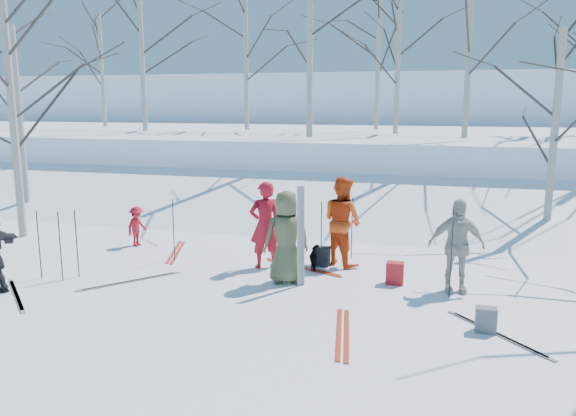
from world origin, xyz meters
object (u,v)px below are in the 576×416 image
(skier_cream_east, at_px, (456,246))
(backpack_dark, at_px, (321,256))
(skier_redor_behind, at_px, (342,221))
(skier_olive_center, at_px, (286,237))
(skier_red_north, at_px, (265,225))
(backpack_grey, at_px, (486,320))
(skier_red_seated, at_px, (137,226))
(dog, at_px, (316,258))
(backpack_red, at_px, (395,273))

(skier_cream_east, height_order, backpack_dark, skier_cream_east)
(skier_redor_behind, bearing_deg, skier_olive_center, 97.29)
(skier_red_north, height_order, backpack_grey, skier_red_north)
(skier_red_seated, distance_m, skier_cream_east, 7.33)
(skier_red_north, distance_m, skier_cream_east, 3.78)
(skier_olive_center, bearing_deg, skier_red_north, -73.54)
(dog, height_order, backpack_red, dog)
(skier_red_north, relative_size, backpack_dark, 4.48)
(skier_cream_east, bearing_deg, backpack_red, 163.07)
(skier_cream_east, bearing_deg, skier_olive_center, 175.78)
(skier_redor_behind, relative_size, dog, 3.33)
(skier_olive_center, distance_m, backpack_red, 2.14)
(skier_red_north, distance_m, skier_redor_behind, 1.61)
(dog, relative_size, backpack_dark, 1.40)
(backpack_dark, bearing_deg, skier_olive_center, -108.26)
(dog, bearing_deg, skier_red_seated, -26.44)
(backpack_grey, bearing_deg, skier_red_seated, 157.62)
(skier_red_seated, height_order, backpack_red, skier_red_seated)
(backpack_grey, bearing_deg, skier_redor_behind, 132.68)
(backpack_dark, bearing_deg, skier_redor_behind, 27.14)
(skier_cream_east, xyz_separation_m, backpack_grey, (0.43, -1.77, -0.66))
(skier_olive_center, xyz_separation_m, skier_red_seated, (-4.13, 1.67, -0.40))
(skier_red_seated, bearing_deg, backpack_dark, -87.08)
(skier_olive_center, distance_m, skier_red_seated, 4.47)
(skier_olive_center, distance_m, backpack_dark, 1.47)
(skier_red_north, relative_size, dog, 3.21)
(skier_cream_east, relative_size, backpack_dark, 4.24)
(dog, xyz_separation_m, backpack_dark, (0.05, 0.30, -0.04))
(skier_olive_center, height_order, dog, skier_olive_center)
(skier_olive_center, relative_size, dog, 3.14)
(skier_cream_east, distance_m, dog, 2.84)
(skier_red_north, relative_size, skier_cream_east, 1.06)
(skier_red_north, height_order, backpack_dark, skier_red_north)
(backpack_dark, bearing_deg, backpack_grey, -41.35)
(backpack_red, height_order, backpack_grey, backpack_red)
(skier_redor_behind, xyz_separation_m, skier_cream_east, (2.25, -1.14, -0.08))
(skier_redor_behind, distance_m, backpack_grey, 4.02)
(skier_redor_behind, relative_size, backpack_grey, 4.89)
(skier_redor_behind, xyz_separation_m, skier_red_seated, (-4.93, 0.23, -0.46))
(skier_red_seated, relative_size, backpack_dark, 2.37)
(skier_red_seated, bearing_deg, skier_red_north, -95.42)
(backpack_grey, xyz_separation_m, backpack_dark, (-3.08, 2.71, 0.01))
(skier_olive_center, bearing_deg, skier_cream_east, 162.26)
(skier_red_seated, bearing_deg, skier_olive_center, -103.64)
(skier_redor_behind, distance_m, skier_red_seated, 4.96)
(skier_redor_behind, bearing_deg, skier_cream_east, -170.40)
(skier_red_seated, height_order, dog, skier_red_seated)
(skier_cream_east, height_order, backpack_grey, skier_cream_east)
(backpack_dark, bearing_deg, skier_cream_east, -19.51)
(skier_red_north, distance_m, backpack_grey, 4.81)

